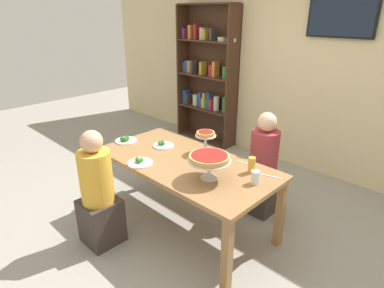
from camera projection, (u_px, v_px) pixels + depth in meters
The scene contains 16 objects.
ground_plane at pixel (185, 224), 3.45m from camera, with size 12.00×12.00×0.00m, color gray.
rear_partition at pixel (300, 67), 4.37m from camera, with size 8.00×0.12×2.80m, color beige.
dining_table at pixel (185, 169), 3.20m from camera, with size 1.84×0.91×0.74m.
bookshelf at pixel (207, 76), 5.33m from camera, with size 1.10×0.30×2.21m.
television at pixel (341, 18), 3.76m from camera, with size 0.80×0.05×0.44m.
diner_far_right at pixel (263, 171), 3.51m from camera, with size 0.34×0.34×1.15m.
diner_near_left at pixel (99, 197), 3.02m from camera, with size 0.34×0.34×1.15m.
deep_dish_pizza_stand at pixel (209, 159), 2.76m from camera, with size 0.38×0.38×0.23m.
personal_pizza_stand at pixel (206, 137), 3.28m from camera, with size 0.22×0.22×0.23m.
salad_plate_near_diner at pixel (163, 145), 3.50m from camera, with size 0.22×0.22×0.06m.
salad_plate_far_diner at pixel (126, 140), 3.62m from camera, with size 0.24×0.24×0.07m.
salad_plate_spare at pixel (140, 162), 3.10m from camera, with size 0.24×0.24×0.06m.
beer_glass_amber_tall at pixel (252, 165), 2.92m from camera, with size 0.07×0.07×0.15m, color gold.
water_glass_clear_near at pixel (255, 177), 2.73m from camera, with size 0.07×0.07×0.12m, color white.
cutlery_fork_near at pixel (271, 176), 2.86m from camera, with size 0.18×0.02×0.01m, color silver.
cutlery_knife_near at pixel (245, 163), 3.11m from camera, with size 0.18×0.02×0.01m, color silver.
Camera 1 is at (2.04, -2.00, 2.10)m, focal length 30.28 mm.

